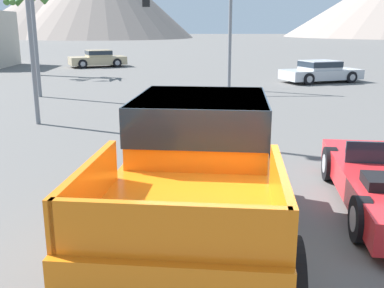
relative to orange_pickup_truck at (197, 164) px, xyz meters
The scene contains 8 objects.
ground_plane 1.23m from the orange_pickup_truck, 14.52° to the left, with size 320.00×320.00×0.00m, color #5B5956.
orange_pickup_truck is the anchor object (origin of this frame).
parked_car_tan 28.78m from the orange_pickup_truck, 102.01° to the left, with size 4.44×3.16×1.23m.
parked_car_silver 19.81m from the orange_pickup_truck, 67.43° to the left, with size 4.60×2.92×1.16m.
traffic_light_main 15.90m from the orange_pickup_truck, 88.21° to the left, with size 4.50×0.38×5.01m.
traffic_light_crosswalk 14.81m from the orange_pickup_truck, 110.06° to the left, with size 3.08×0.38×5.73m.
palm_tree_short 24.45m from the orange_pickup_truck, 111.85° to the left, with size 2.65×2.63×5.58m.
distant_mountain_range 117.18m from the orange_pickup_truck, 77.05° to the left, with size 146.44×63.09×19.90m.
Camera 1 is at (-0.74, -6.00, 3.00)m, focal length 42.00 mm.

